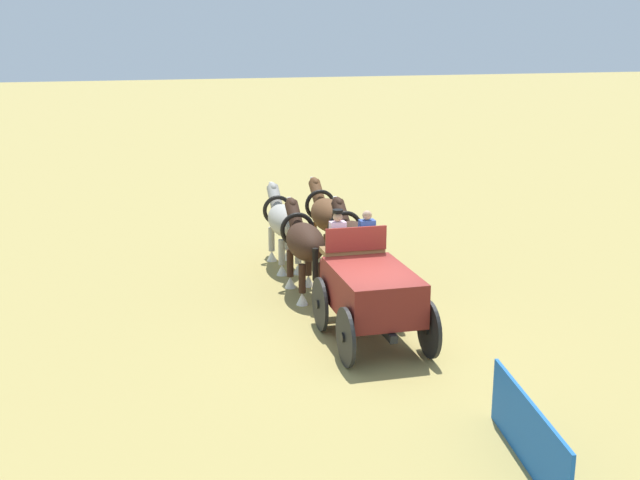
{
  "coord_description": "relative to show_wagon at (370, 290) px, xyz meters",
  "views": [
    {
      "loc": [
        -14.63,
        6.15,
        6.43
      ],
      "look_at": [
        4.37,
        -0.3,
        1.2
      ],
      "focal_mm": 43.83,
      "sensor_mm": 36.0,
      "label": 1
    }
  ],
  "objects": [
    {
      "name": "show_wagon",
      "position": [
        0.0,
        0.0,
        0.0
      ],
      "size": [
        5.59,
        2.13,
        2.65
      ],
      "color": "maroon",
      "rests_on": "ground"
    },
    {
      "name": "draft_horse_lead_near",
      "position": [
        6.1,
        0.19,
        0.17
      ],
      "size": [
        3.17,
        1.02,
        2.18
      ],
      "color": "#9E998E",
      "rests_on": "ground"
    },
    {
      "name": "ground_plane",
      "position": [
        -0.18,
        0.01,
        -1.15
      ],
      "size": [
        220.0,
        220.0,
        0.0
      ],
      "primitive_type": "plane",
      "color": "#9E8C4C"
    },
    {
      "name": "sponsor_banner",
      "position": [
        -5.6,
        -0.32,
        -0.6
      ],
      "size": [
        3.13,
        0.77,
        1.1
      ],
      "primitive_type": "cube",
      "rotation": [
        0.0,
        0.0,
        -0.22
      ],
      "color": "#1959B2",
      "rests_on": "ground"
    },
    {
      "name": "draft_horse_lead_off",
      "position": [
        5.99,
        -1.11,
        0.25
      ],
      "size": [
        3.16,
        1.08,
        2.28
      ],
      "color": "brown",
      "rests_on": "ground"
    },
    {
      "name": "draft_horse_rear_off",
      "position": [
        3.39,
        -0.91,
        0.17
      ],
      "size": [
        3.05,
        1.11,
        2.19
      ],
      "color": "#331E14",
      "rests_on": "ground"
    },
    {
      "name": "draft_horse_rear_near",
      "position": [
        3.49,
        0.38,
        0.21
      ],
      "size": [
        3.05,
        1.06,
        2.23
      ],
      "color": "#331E14",
      "rests_on": "ground"
    }
  ]
}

